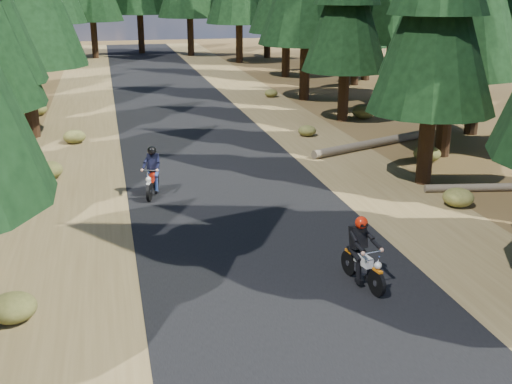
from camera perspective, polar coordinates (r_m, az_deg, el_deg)
ground at (r=14.64m, az=1.35°, el=-5.88°), size 120.00×120.00×0.00m
road at (r=19.20m, az=-2.39°, el=0.05°), size 6.00×100.00×0.01m
shoulder_l at (r=18.94m, az=-16.18°, el=-0.95°), size 3.20×100.00×0.01m
shoulder_r at (r=20.52m, az=10.33°, el=0.95°), size 3.20×100.00×0.01m
log_near at (r=24.82m, az=10.47°, el=4.30°), size 5.68×2.61×0.32m
log_far at (r=20.36m, az=19.56°, el=0.38°), size 3.56×0.85×0.24m
understory_shrubs at (r=22.41m, az=-2.50°, el=3.39°), size 15.78×29.62×0.63m
rider_lead at (r=13.36m, az=9.49°, el=-6.27°), size 0.76×1.68×1.45m
rider_follow at (r=18.92m, az=-9.20°, el=1.08°), size 0.90×1.69×1.45m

